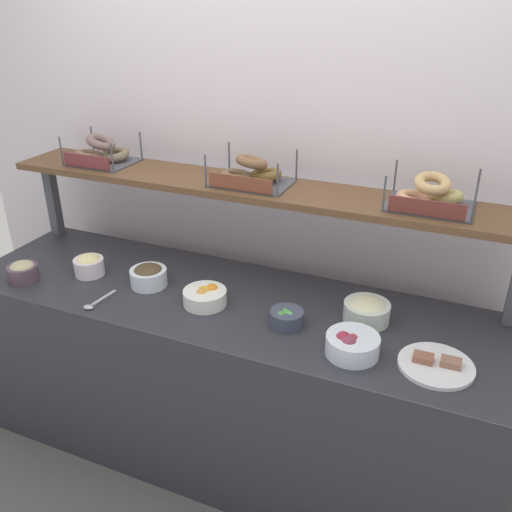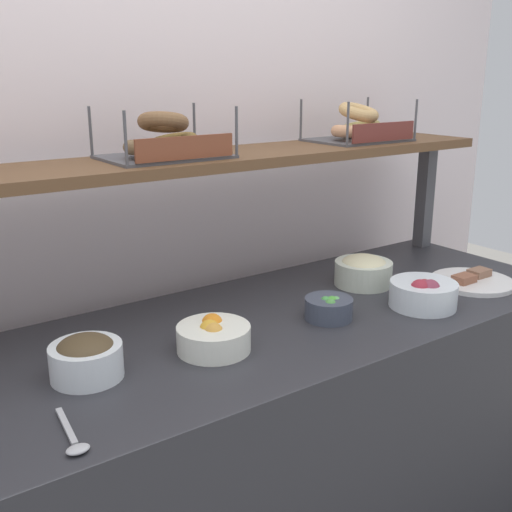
{
  "view_description": "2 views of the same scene",
  "coord_description": "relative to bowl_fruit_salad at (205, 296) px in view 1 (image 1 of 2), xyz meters",
  "views": [
    {
      "loc": [
        0.92,
        -1.79,
        2.04
      ],
      "look_at": [
        0.15,
        0.0,
        1.08
      ],
      "focal_mm": 38.15,
      "sensor_mm": 36.0,
      "label": 1
    },
    {
      "loc": [
        -0.77,
        -1.27,
        1.51
      ],
      "look_at": [
        0.13,
        0.0,
        1.04
      ],
      "focal_mm": 43.48,
      "sensor_mm": 36.0,
      "label": 2
    }
  ],
  "objects": [
    {
      "name": "ground_plane",
      "position": [
        0.05,
        0.07,
        -0.89
      ],
      "size": [
        8.0,
        8.0,
        0.0
      ],
      "primitive_type": "plane",
      "color": "#595651"
    },
    {
      "name": "deli_counter",
      "position": [
        0.05,
        0.07,
        -0.46
      ],
      "size": [
        2.37,
        0.7,
        0.85
      ],
      "primitive_type": "cube",
      "color": "#2D2D33",
      "rests_on": "ground_plane"
    },
    {
      "name": "bowl_potato_salad",
      "position": [
        0.65,
        0.14,
        0.01
      ],
      "size": [
        0.18,
        0.18,
        0.1
      ],
      "color": "silver",
      "rests_on": "deli_counter"
    },
    {
      "name": "bowl_hummus",
      "position": [
        -0.85,
        -0.14,
        0.01
      ],
      "size": [
        0.13,
        0.13,
        0.09
      ],
      "color": "#57404C",
      "rests_on": "deli_counter"
    },
    {
      "name": "bagel_basket_sesame",
      "position": [
        0.81,
        0.35,
        0.44
      ],
      "size": [
        0.33,
        0.26,
        0.14
      ],
      "color": "#4C4C51",
      "rests_on": "upper_shelf"
    },
    {
      "name": "bagel_basket_cinnamon_raisin",
      "position": [
        0.06,
        0.34,
        0.44
      ],
      "size": [
        0.34,
        0.26,
        0.14
      ],
      "color": "#4C4C51",
      "rests_on": "upper_shelf"
    },
    {
      "name": "bowl_fruit_salad",
      "position": [
        0.0,
        0.0,
        0.0
      ],
      "size": [
        0.18,
        0.18,
        0.08
      ],
      "color": "white",
      "rests_on": "deli_counter"
    },
    {
      "name": "upper_shelf",
      "position": [
        0.05,
        0.34,
        0.38
      ],
      "size": [
        2.33,
        0.32,
        0.03
      ],
      "primitive_type": "cube",
      "color": "brown",
      "rests_on": "shelf_riser_left"
    },
    {
      "name": "bagel_basket_poppy",
      "position": [
        -0.73,
        0.35,
        0.44
      ],
      "size": [
        0.3,
        0.26,
        0.14
      ],
      "color": "#4C4C51",
      "rests_on": "upper_shelf"
    },
    {
      "name": "serving_spoon_near_plate",
      "position": [
        -0.42,
        -0.19,
        -0.03
      ],
      "size": [
        0.05,
        0.18,
        0.01
      ],
      "color": "#B7B7BC",
      "rests_on": "deli_counter"
    },
    {
      "name": "back_wall",
      "position": [
        0.05,
        0.62,
        0.31
      ],
      "size": [
        3.57,
        0.06,
        2.4
      ],
      "primitive_type": "cube",
      "color": "white",
      "rests_on": "ground_plane"
    },
    {
      "name": "serving_plate_white",
      "position": [
        0.94,
        -0.06,
        -0.03
      ],
      "size": [
        0.26,
        0.26,
        0.04
      ],
      "color": "white",
      "rests_on": "deli_counter"
    },
    {
      "name": "bowl_egg_salad",
      "position": [
        -0.62,
        0.02,
        0.01
      ],
      "size": [
        0.14,
        0.14,
        0.1
      ],
      "color": "white",
      "rests_on": "deli_counter"
    },
    {
      "name": "shelf_riser_left",
      "position": [
        -1.08,
        0.34,
        0.16
      ],
      "size": [
        0.05,
        0.05,
        0.4
      ],
      "primitive_type": "cube",
      "color": "#4C4C51",
      "rests_on": "deli_counter"
    },
    {
      "name": "bowl_beet_salad",
      "position": [
        0.65,
        -0.11,
        0.01
      ],
      "size": [
        0.19,
        0.19,
        0.09
      ],
      "color": "white",
      "rests_on": "deli_counter"
    },
    {
      "name": "bowl_veggie_mix",
      "position": [
        0.37,
        -0.01,
        -0.0
      ],
      "size": [
        0.13,
        0.13,
        0.07
      ],
      "color": "#414859",
      "rests_on": "deli_counter"
    },
    {
      "name": "bowl_chocolate_spread",
      "position": [
        -0.31,
        0.04,
        0.01
      ],
      "size": [
        0.16,
        0.16,
        0.1
      ],
      "color": "white",
      "rests_on": "deli_counter"
    }
  ]
}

